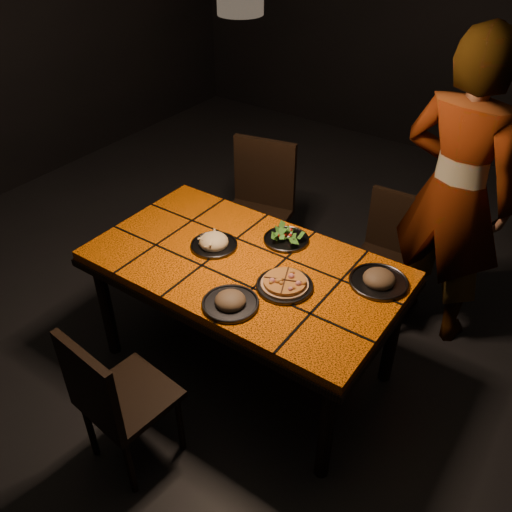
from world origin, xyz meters
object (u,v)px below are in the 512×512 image
Objects in this scene: chair_far_left at (259,202)px; diner at (454,195)px; chair_far_right at (389,249)px; chair_near at (113,397)px; dining_table at (245,274)px; plate_pizza at (285,284)px; plate_pasta at (214,243)px.

diner is at bearing -4.52° from chair_far_left.
diner is at bearing 7.98° from chair_far_right.
chair_far_right is (0.54, 1.80, -0.01)m from chair_near.
chair_far_left is (-0.38, 1.69, 0.07)m from chair_near.
chair_far_left is at bearing -71.23° from chair_near.
dining_table is at bearing 62.51° from diner.
chair_far_left is at bearing -175.61° from chair_far_right.
dining_table is 1.68× the size of chair_far_left.
plate_pizza is (-0.15, -0.99, 0.30)m from chair_far_right.
dining_table is at bearing -71.88° from chair_far_left.
plate_pizza is 0.50m from plate_pasta.
chair_far_left is 1.27m from diner.
plate_pizza reaches higher than dining_table.
chair_far_left reaches higher than chair_far_right.
plate_pasta is at bearing -83.85° from chair_far_left.
plate_pasta is at bearing -127.78° from chair_far_right.
plate_pasta is (-0.21, 0.02, 0.10)m from dining_table.
plate_pasta is at bearing 171.45° from plate_pizza.
plate_pizza is at bearing -109.17° from chair_near.
chair_far_right is 1.04m from plate_pizza.
chair_near is at bearing -115.33° from plate_pizza.
plate_pizza is at bearing -11.06° from dining_table.
diner reaches higher than chair_near.
chair_near reaches higher than chair_far_right.
dining_table is 6.43× the size of plate_pasta.
chair_near is 3.34× the size of plate_pasta.
diner is at bearing 45.65° from plate_pasta.
plate_pizza is at bearing -101.16° from chair_far_right.
dining_table is 5.33× the size of plate_pizza.
chair_near is 0.46× the size of diner.
chair_far_right is at bearing 81.21° from plate_pizza.
plate_pasta reaches higher than chair_far_right.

